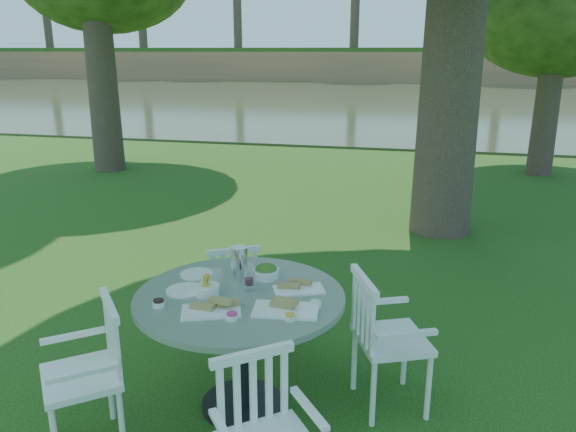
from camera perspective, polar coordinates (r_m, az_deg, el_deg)
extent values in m
plane|color=#13380B|center=(5.47, -0.49, -9.15)|extent=(140.00, 140.00, 0.00)
cylinder|color=black|center=(4.11, -4.63, -18.44)|extent=(0.56, 0.56, 0.04)
cylinder|color=black|center=(3.89, -4.77, -13.59)|extent=(0.12, 0.12, 0.76)
cylinder|color=slate|center=(3.71, -4.92, -8.21)|extent=(1.37, 1.37, 0.04)
cylinder|color=white|center=(3.97, 14.08, -16.57)|extent=(0.04, 0.04, 0.48)
cylinder|color=white|center=(4.30, 11.75, -13.63)|extent=(0.04, 0.04, 0.48)
cylinder|color=white|center=(3.84, 8.65, -17.42)|extent=(0.04, 0.04, 0.48)
cylinder|color=white|center=(4.18, 6.75, -14.29)|extent=(0.04, 0.04, 0.48)
cube|color=white|center=(3.94, 10.50, -12.23)|extent=(0.60, 0.62, 0.04)
cube|color=white|center=(3.77, 7.62, -9.65)|extent=(0.23, 0.46, 0.49)
cylinder|color=white|center=(5.07, -4.02, -8.70)|extent=(0.03, 0.03, 0.43)
cylinder|color=white|center=(5.01, -8.31, -9.16)|extent=(0.03, 0.03, 0.43)
cylinder|color=white|center=(4.77, -3.10, -10.39)|extent=(0.03, 0.03, 0.43)
cylinder|color=white|center=(4.71, -7.68, -10.91)|extent=(0.03, 0.03, 0.43)
cube|color=white|center=(4.79, -5.85, -7.27)|extent=(0.58, 0.56, 0.04)
cube|color=white|center=(4.54, -5.47, -5.91)|extent=(0.40, 0.25, 0.44)
cylinder|color=white|center=(4.02, -23.03, -17.09)|extent=(0.04, 0.04, 0.46)
cylinder|color=white|center=(4.04, -17.61, -16.33)|extent=(0.04, 0.04, 0.46)
cylinder|color=white|center=(3.70, -16.53, -19.59)|extent=(0.04, 0.04, 0.46)
cube|color=white|center=(3.72, -20.33, -15.12)|extent=(0.63, 0.64, 0.04)
cube|color=white|center=(3.63, -17.41, -11.73)|extent=(0.33, 0.39, 0.47)
cube|color=white|center=(3.06, -3.56, -17.24)|extent=(0.38, 0.31, 0.45)
cube|color=white|center=(3.48, -7.80, -9.54)|extent=(0.41, 0.33, 0.01)
cube|color=white|center=(3.46, -0.23, -9.53)|extent=(0.42, 0.28, 0.02)
cube|color=white|center=(3.73, 1.10, -7.50)|extent=(0.37, 0.29, 0.01)
cylinder|color=white|center=(3.79, -10.41, -7.43)|extent=(0.25, 0.25, 0.01)
cylinder|color=white|center=(4.04, -9.26, -5.83)|extent=(0.23, 0.23, 0.01)
cylinder|color=white|center=(3.71, -8.22, -7.44)|extent=(0.16, 0.16, 0.06)
cylinder|color=white|center=(3.93, -2.24, -5.85)|extent=(0.18, 0.18, 0.06)
cylinder|color=silver|center=(3.89, -4.99, -4.82)|extent=(0.12, 0.12, 0.23)
cylinder|color=white|center=(3.71, -3.98, -6.25)|extent=(0.07, 0.07, 0.19)
cylinder|color=white|center=(3.82, -7.23, -6.21)|extent=(0.07, 0.07, 0.12)
cylinder|color=white|center=(3.83, -7.48, -6.26)|extent=(0.06, 0.06, 0.11)
cylinder|color=white|center=(3.38, -5.72, -10.18)|extent=(0.07, 0.07, 0.03)
cylinder|color=white|center=(3.35, 0.20, -10.30)|extent=(0.06, 0.06, 0.03)
cylinder|color=white|center=(3.51, 2.81, -9.03)|extent=(0.07, 0.07, 0.03)
cylinder|color=white|center=(3.61, -13.00, -8.70)|extent=(0.08, 0.08, 0.03)
ellipsoid|color=#233A12|center=(12.01, 25.84, 18.27)|extent=(3.26, 3.26, 2.28)
cube|color=#343C23|center=(27.91, 11.15, 11.39)|extent=(100.00, 28.00, 0.12)
cube|color=#8E6442|center=(43.32, 12.24, 14.53)|extent=(100.00, 3.00, 2.20)
cube|color=#13380B|center=(50.80, 12.59, 16.17)|extent=(100.00, 18.00, 0.30)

